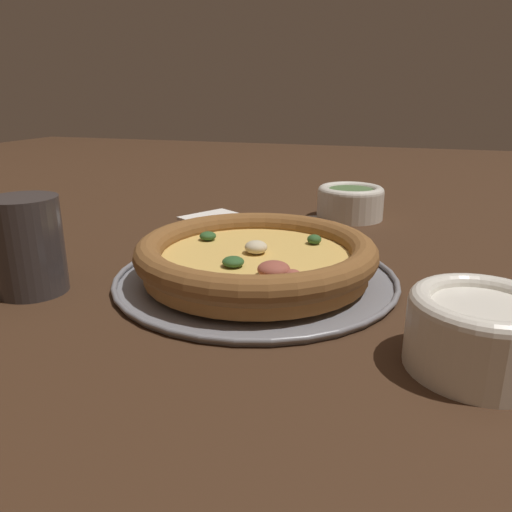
{
  "coord_description": "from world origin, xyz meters",
  "views": [
    {
      "loc": [
        -0.16,
        0.5,
        0.2
      ],
      "look_at": [
        0.0,
        0.0,
        0.03
      ],
      "focal_mm": 35.0,
      "sensor_mm": 36.0,
      "label": 1
    }
  ],
  "objects_px": {
    "pizza_tray": "(256,277)",
    "bowl_far": "(350,201)",
    "napkin": "(221,219)",
    "bowl_near": "(480,330)",
    "pizza": "(256,256)",
    "drinking_cup": "(28,246)",
    "fork": "(266,218)"
  },
  "relations": [
    {
      "from": "pizza_tray",
      "to": "pizza",
      "type": "height_order",
      "value": "pizza"
    },
    {
      "from": "napkin",
      "to": "pizza_tray",
      "type": "bearing_deg",
      "value": 119.69
    },
    {
      "from": "pizza_tray",
      "to": "drinking_cup",
      "type": "bearing_deg",
      "value": 25.28
    },
    {
      "from": "pizza",
      "to": "pizza_tray",
      "type": "bearing_deg",
      "value": -62.24
    },
    {
      "from": "pizza_tray",
      "to": "fork",
      "type": "height_order",
      "value": "pizza_tray"
    },
    {
      "from": "pizza_tray",
      "to": "bowl_near",
      "type": "height_order",
      "value": "bowl_near"
    },
    {
      "from": "pizza_tray",
      "to": "drinking_cup",
      "type": "distance_m",
      "value": 0.24
    },
    {
      "from": "pizza",
      "to": "drinking_cup",
      "type": "distance_m",
      "value": 0.24
    },
    {
      "from": "bowl_near",
      "to": "fork",
      "type": "height_order",
      "value": "bowl_near"
    },
    {
      "from": "pizza",
      "to": "bowl_near",
      "type": "distance_m",
      "value": 0.25
    },
    {
      "from": "drinking_cup",
      "to": "napkin",
      "type": "bearing_deg",
      "value": -102.68
    },
    {
      "from": "pizza_tray",
      "to": "bowl_far",
      "type": "bearing_deg",
      "value": -100.34
    },
    {
      "from": "pizza",
      "to": "drinking_cup",
      "type": "xyz_separation_m",
      "value": [
        0.21,
        0.1,
        0.02
      ]
    },
    {
      "from": "pizza_tray",
      "to": "bowl_near",
      "type": "xyz_separation_m",
      "value": [
        -0.22,
        0.12,
        0.03
      ]
    },
    {
      "from": "drinking_cup",
      "to": "fork",
      "type": "xyz_separation_m",
      "value": [
        -0.14,
        -0.38,
        -0.05
      ]
    },
    {
      "from": "drinking_cup",
      "to": "napkin",
      "type": "distance_m",
      "value": 0.35
    },
    {
      "from": "bowl_near",
      "to": "drinking_cup",
      "type": "bearing_deg",
      "value": -3.05
    },
    {
      "from": "bowl_near",
      "to": "bowl_far",
      "type": "bearing_deg",
      "value": -70.72
    },
    {
      "from": "pizza",
      "to": "napkin",
      "type": "height_order",
      "value": "pizza"
    },
    {
      "from": "pizza",
      "to": "napkin",
      "type": "xyz_separation_m",
      "value": [
        0.14,
        -0.24,
        -0.03
      ]
    },
    {
      "from": "bowl_far",
      "to": "drinking_cup",
      "type": "height_order",
      "value": "drinking_cup"
    },
    {
      "from": "pizza_tray",
      "to": "bowl_far",
      "type": "xyz_separation_m",
      "value": [
        -0.06,
        -0.33,
        0.03
      ]
    },
    {
      "from": "pizza",
      "to": "bowl_far",
      "type": "bearing_deg",
      "value": -100.3
    },
    {
      "from": "bowl_far",
      "to": "fork",
      "type": "height_order",
      "value": "bowl_far"
    },
    {
      "from": "drinking_cup",
      "to": "bowl_far",
      "type": "bearing_deg",
      "value": -122.69
    },
    {
      "from": "pizza_tray",
      "to": "bowl_far",
      "type": "relative_size",
      "value": 2.89
    },
    {
      "from": "bowl_far",
      "to": "napkin",
      "type": "relative_size",
      "value": 0.72
    },
    {
      "from": "drinking_cup",
      "to": "fork",
      "type": "bearing_deg",
      "value": -110.86
    },
    {
      "from": "drinking_cup",
      "to": "fork",
      "type": "relative_size",
      "value": 0.62
    },
    {
      "from": "bowl_near",
      "to": "napkin",
      "type": "distance_m",
      "value": 0.51
    },
    {
      "from": "bowl_far",
      "to": "napkin",
      "type": "xyz_separation_m",
      "value": [
        0.2,
        0.08,
        -0.03
      ]
    },
    {
      "from": "napkin",
      "to": "fork",
      "type": "bearing_deg",
      "value": -153.32
    }
  ]
}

